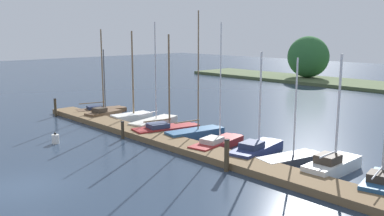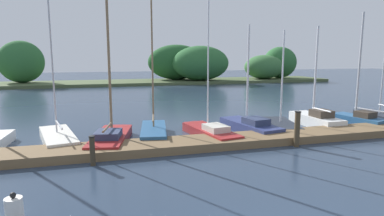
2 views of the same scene
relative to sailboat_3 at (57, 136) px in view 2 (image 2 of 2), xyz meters
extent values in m
cube|color=brown|center=(5.64, -2.52, -0.10)|extent=(29.22, 1.80, 0.35)
cube|color=#4C5B38|center=(5.64, 30.99, -0.08)|extent=(60.67, 8.00, 0.40)
ellipsoid|color=#235628|center=(13.19, 32.13, 2.71)|extent=(8.66, 4.94, 5.17)
ellipsoid|color=#2D6633|center=(-7.81, 32.02, 2.87)|extent=(5.76, 4.59, 5.49)
ellipsoid|color=#386B38|center=(26.49, 30.04, 1.95)|extent=(6.19, 5.17, 3.65)
ellipsoid|color=#2D6633|center=(29.97, 31.28, 2.60)|extent=(5.47, 4.50, 4.95)
ellipsoid|color=#2D6633|center=(16.09, 29.52, 2.60)|extent=(8.27, 5.92, 4.95)
cube|color=white|center=(-2.59, 1.13, -0.07)|extent=(0.70, 0.77, 0.40)
cube|color=silver|center=(0.04, -0.18, -0.05)|extent=(2.11, 4.14, 0.45)
cube|color=silver|center=(-0.36, 1.56, -0.07)|extent=(0.89, 1.12, 0.39)
cylinder|color=#B7B7BC|center=(-0.03, 0.11, 3.52)|extent=(0.07, 0.07, 6.69)
cylinder|color=#B7B7BC|center=(0.18, -0.80, 0.71)|extent=(0.54, 2.04, 0.08)
cube|color=maroon|center=(2.32, -1.00, -0.05)|extent=(2.25, 4.37, 0.44)
cube|color=maroon|center=(2.73, 0.84, -0.08)|extent=(0.97, 1.18, 0.38)
cube|color=#2D3856|center=(2.21, -1.50, 0.31)|extent=(1.28, 1.45, 0.29)
cylinder|color=#7F6647|center=(2.39, -0.69, 3.11)|extent=(0.11, 0.11, 5.88)
cylinder|color=#7F6647|center=(2.20, -1.53, 0.64)|extent=(0.50, 1.89, 0.09)
cube|color=#285684|center=(4.36, -0.32, -0.03)|extent=(1.76, 3.83, 0.49)
cube|color=#285684|center=(4.64, 1.32, -0.05)|extent=(0.79, 1.01, 0.42)
cylinder|color=#7F6647|center=(4.41, -0.05, 3.83)|extent=(0.08, 0.08, 7.24)
cylinder|color=#7F6647|center=(4.28, -0.84, 0.80)|extent=(0.37, 1.78, 0.08)
cube|color=maroon|center=(7.01, -1.07, -0.06)|extent=(1.87, 4.11, 0.43)
cube|color=maroon|center=(6.69, 0.69, -0.08)|extent=(0.82, 1.09, 0.37)
cube|color=beige|center=(7.10, -1.56, 0.30)|extent=(1.09, 1.33, 0.28)
cylinder|color=silver|center=(6.96, -0.78, 3.43)|extent=(0.07, 0.07, 6.55)
cube|color=navy|center=(9.36, -0.51, -0.03)|extent=(1.94, 4.12, 0.50)
cube|color=navy|center=(9.05, 1.25, -0.05)|extent=(0.86, 1.10, 0.42)
cube|color=#2D3856|center=(9.44, -0.99, 0.39)|extent=(1.15, 1.33, 0.32)
cylinder|color=silver|center=(9.31, -0.21, 2.71)|extent=(0.10, 0.10, 4.97)
cube|color=#232833|center=(11.34, -0.33, -0.09)|extent=(2.01, 3.57, 0.36)
cube|color=#232833|center=(11.70, 1.15, -0.11)|extent=(0.87, 0.98, 0.31)
cylinder|color=silver|center=(11.40, -0.08, 2.53)|extent=(0.09, 0.09, 4.89)
cube|color=white|center=(13.58, -0.19, 0.02)|extent=(1.24, 3.52, 0.59)
cube|color=white|center=(13.57, 1.39, -0.01)|extent=(0.68, 0.88, 0.50)
cube|color=#3D3328|center=(13.58, -0.63, 0.51)|extent=(0.92, 1.06, 0.39)
cylinder|color=silver|center=(13.58, 0.07, 2.78)|extent=(0.11, 0.11, 4.93)
cylinder|color=silver|center=(13.58, -0.60, 0.71)|extent=(0.10, 1.49, 0.09)
cube|color=#285684|center=(16.04, -0.70, -0.02)|extent=(1.66, 3.12, 0.52)
cube|color=#285684|center=(15.78, 0.60, -0.04)|extent=(0.74, 0.85, 0.44)
cube|color=#3D3328|center=(16.11, -1.07, 0.41)|extent=(0.98, 1.03, 0.34)
cylinder|color=#B7B7BC|center=(15.99, -0.49, 3.13)|extent=(0.11, 0.11, 5.76)
cylinder|color=#B7B7BC|center=(16.17, -1.37, 0.70)|extent=(0.46, 1.97, 0.06)
cube|color=#232833|center=(17.89, -0.54, -0.01)|extent=(1.68, 3.67, 0.53)
cube|color=#232833|center=(18.05, 1.05, -0.03)|extent=(0.81, 0.96, 0.45)
cylinder|color=#B7B7BC|center=(17.92, -0.27, 3.46)|extent=(0.07, 0.07, 6.40)
cylinder|color=#3D3323|center=(1.60, -3.77, 0.25)|extent=(0.19, 0.19, 1.05)
cylinder|color=black|center=(1.60, -3.77, 0.80)|extent=(0.22, 0.22, 0.04)
cylinder|color=#4C3D28|center=(10.07, -3.61, 0.48)|extent=(0.24, 0.24, 1.52)
cylinder|color=black|center=(10.07, -3.61, 1.27)|extent=(0.27, 0.27, 0.04)
cylinder|color=white|center=(-0.17, -7.30, -0.01)|extent=(0.41, 0.41, 0.53)
sphere|color=black|center=(-0.17, -7.30, 0.32)|extent=(0.15, 0.15, 0.15)
camera|label=1|loc=(22.79, -17.67, 6.23)|focal=39.16mm
camera|label=2|loc=(1.95, -15.57, 3.62)|focal=30.49mm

